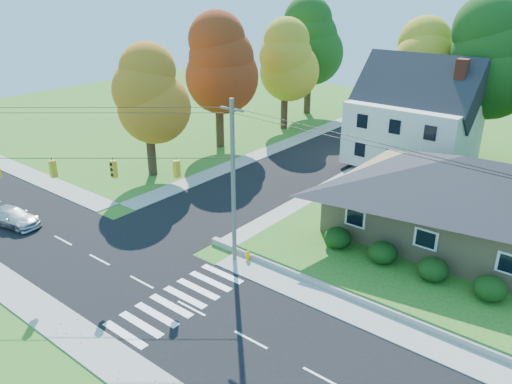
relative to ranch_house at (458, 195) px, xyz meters
The scene contains 18 objects.
ground 18.18m from the ranch_house, 116.57° to the right, with size 120.00×120.00×0.00m, color #3D7923.
road_main 18.18m from the ranch_house, 116.57° to the right, with size 90.00×8.00×0.02m, color black.
road_cross 19.15m from the ranch_house, 147.99° to the left, with size 8.00×44.00×0.02m, color black.
sidewalk_north 13.98m from the ranch_house, 126.03° to the right, with size 90.00×2.00×0.08m, color #9C9A90.
sidewalk_south 22.70m from the ranch_house, 110.85° to the right, with size 90.00×2.00×0.08m, color #9C9A90.
ranch_house is the anchor object (origin of this frame).
colonial_house 14.46m from the ranch_house, 123.55° to the left, with size 10.40×8.40×9.60m.
hedge_row 6.57m from the ranch_house, 94.61° to the right, with size 10.70×1.70×1.27m.
traffic_infrastructure 16.87m from the ranch_house, 119.09° to the right, with size 38.10×10.66×10.00m.
tree_lot_0 21.20m from the ranch_house, 119.05° to the left, with size 6.72×6.72×12.51m.
tree_lot_1 18.58m from the ranch_house, 103.24° to the left, with size 7.84×7.84×14.60m.
tree_west_0 25.61m from the ranch_house, behind, with size 6.16×6.16×11.47m.
tree_west_1 27.18m from the ranch_house, 167.01° to the left, with size 7.28×7.28×13.56m.
tree_west_2 30.03m from the ranch_house, 147.38° to the left, with size 6.72×6.72×12.51m.
tree_west_3 36.60m from the ranch_house, 138.37° to the left, with size 7.84×7.84×14.60m.
silver_sedan 30.08m from the ranch_house, 145.75° to the right, with size 1.77×4.35×1.26m, color silver.
white_car 23.15m from the ranch_house, 129.79° to the left, with size 1.37×3.92×1.29m, color white.
fire_hydrant 13.91m from the ranch_house, 130.28° to the right, with size 0.40×0.31×0.69m.
Camera 1 is at (16.17, -14.84, 15.63)m, focal length 35.00 mm.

